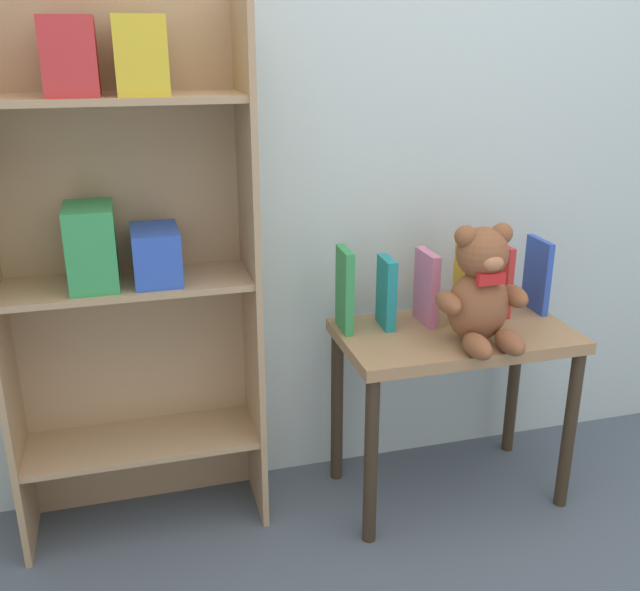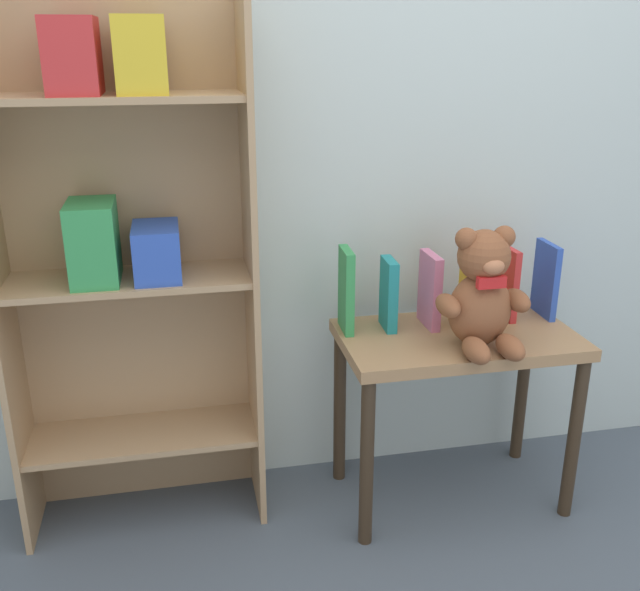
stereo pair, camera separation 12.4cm
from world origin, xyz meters
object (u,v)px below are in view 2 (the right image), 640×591
(bookshelf_side, at_px, (126,242))
(book_standing_green, at_px, (346,290))
(book_standing_pink, at_px, (430,290))
(book_standing_blue, at_px, (546,279))
(display_table, at_px, (456,361))
(book_standing_red, at_px, (508,284))
(book_standing_yellow, at_px, (472,281))
(teddy_bear, at_px, (483,294))
(book_standing_teal, at_px, (389,294))

(bookshelf_side, xyz_separation_m, book_standing_green, (0.62, -0.04, -0.17))
(book_standing_pink, distance_m, book_standing_blue, 0.39)
(display_table, relative_size, book_standing_red, 3.10)
(book_standing_green, xyz_separation_m, book_standing_yellow, (0.39, -0.02, 0.01))
(book_standing_blue, bearing_deg, display_table, -162.55)
(teddy_bear, relative_size, book_standing_green, 1.38)
(display_table, distance_m, teddy_bear, 0.27)
(teddy_bear, relative_size, book_standing_teal, 1.61)
(book_standing_blue, bearing_deg, book_standing_red, -178.66)
(bookshelf_side, relative_size, book_standing_pink, 6.75)
(book_standing_green, relative_size, book_standing_pink, 1.11)
(bookshelf_side, height_order, book_standing_red, bookshelf_side)
(book_standing_yellow, bearing_deg, display_table, -132.77)
(book_standing_green, distance_m, book_standing_pink, 0.26)
(book_standing_pink, distance_m, book_standing_red, 0.26)
(book_standing_blue, bearing_deg, book_standing_green, -179.29)
(book_standing_yellow, bearing_deg, book_standing_red, 5.18)
(display_table, bearing_deg, book_standing_teal, 155.19)
(book_standing_green, bearing_deg, bookshelf_side, 178.32)
(teddy_bear, xyz_separation_m, book_standing_red, (0.17, 0.19, -0.04))
(teddy_bear, height_order, book_standing_teal, teddy_bear)
(book_standing_green, height_order, book_standing_red, book_standing_green)
(book_standing_green, relative_size, book_standing_red, 1.11)
(book_standing_pink, xyz_separation_m, book_standing_yellow, (0.13, -0.01, 0.02))
(book_standing_pink, bearing_deg, bookshelf_side, 175.82)
(bookshelf_side, relative_size, book_standing_yellow, 5.66)
(book_standing_teal, bearing_deg, book_standing_green, 177.95)
(bookshelf_side, height_order, book_standing_blue, bookshelf_side)
(display_table, relative_size, book_standing_pink, 3.10)
(teddy_bear, bearing_deg, book_standing_yellow, 76.14)
(teddy_bear, bearing_deg, book_standing_blue, 32.55)
(book_standing_red, bearing_deg, book_standing_teal, 178.73)
(display_table, xyz_separation_m, teddy_bear, (0.02, -0.10, 0.25))
(bookshelf_side, bearing_deg, book_standing_red, -2.40)
(book_standing_teal, height_order, book_standing_red, book_standing_red)
(display_table, distance_m, book_standing_blue, 0.39)
(bookshelf_side, relative_size, book_standing_blue, 6.49)
(book_standing_green, height_order, book_standing_pink, book_standing_green)
(book_standing_yellow, height_order, book_standing_red, book_standing_yellow)
(display_table, xyz_separation_m, book_standing_yellow, (0.06, 0.08, 0.22))
(book_standing_green, xyz_separation_m, book_standing_blue, (0.64, -0.00, -0.01))
(teddy_bear, bearing_deg, book_standing_teal, 138.96)
(teddy_bear, height_order, book_standing_blue, teddy_bear)
(teddy_bear, xyz_separation_m, book_standing_yellow, (0.04, 0.17, -0.02))
(display_table, distance_m, book_standing_teal, 0.29)
(bookshelf_side, xyz_separation_m, display_table, (0.94, -0.14, -0.39))
(book_standing_yellow, bearing_deg, book_standing_pink, 173.15)
(book_standing_teal, height_order, book_standing_yellow, book_standing_yellow)
(book_standing_red, bearing_deg, bookshelf_side, 175.68)
(bookshelf_side, height_order, book_standing_yellow, bookshelf_side)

